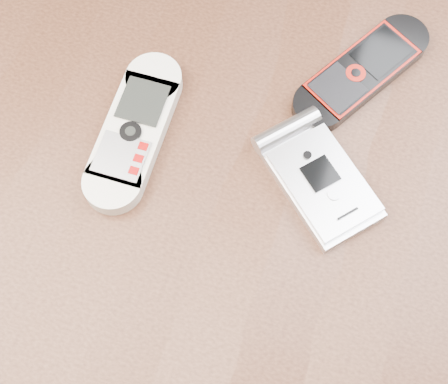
# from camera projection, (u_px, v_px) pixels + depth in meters

# --- Properties ---
(ground) EXTENTS (4.00, 4.00, 0.00)m
(ground) POSITION_uv_depth(u_px,v_px,m) (222.00, 333.00, 1.22)
(ground) COLOR #472B19
(ground) RESTS_ON ground
(table) EXTENTS (1.20, 0.80, 0.75)m
(table) POSITION_uv_depth(u_px,v_px,m) (219.00, 233.00, 0.62)
(table) COLOR black
(table) RESTS_ON ground
(nokia_white) EXTENTS (0.05, 0.15, 0.02)m
(nokia_white) POSITION_uv_depth(u_px,v_px,m) (134.00, 130.00, 0.53)
(nokia_white) COLOR white
(nokia_white) RESTS_ON table
(nokia_black_red) EXTENTS (0.12, 0.15, 0.02)m
(nokia_black_red) POSITION_uv_depth(u_px,v_px,m) (361.00, 72.00, 0.55)
(nokia_black_red) COLOR black
(nokia_black_red) RESTS_ON table
(motorola_razr) EXTENTS (0.13, 0.12, 0.02)m
(motorola_razr) POSITION_uv_depth(u_px,v_px,m) (321.00, 181.00, 0.51)
(motorola_razr) COLOR silver
(motorola_razr) RESTS_ON table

